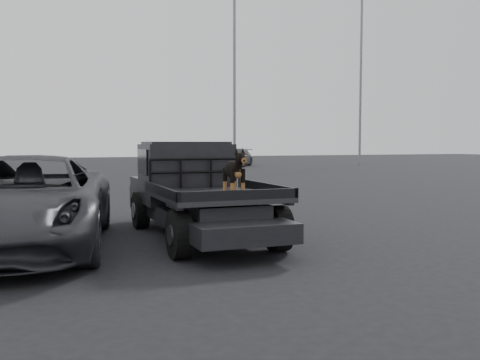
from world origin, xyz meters
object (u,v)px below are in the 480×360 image
object	(u,v)px
dog	(234,173)
floodlight_mid	(234,66)
flatbed_ute	(199,213)
distant_car_b	(237,157)
floodlight_far	(361,51)
parked_suv	(24,203)

from	to	relation	value
dog	floodlight_mid	size ratio (longest dim) A/B	0.06
floodlight_mid	flatbed_ute	bearing A→B (deg)	-111.92
distant_car_b	floodlight_far	distance (m)	12.30
flatbed_ute	floodlight_far	world-z (taller)	floodlight_far
floodlight_mid	dog	bearing A→B (deg)	-110.45
dog	distant_car_b	bearing A→B (deg)	69.20
flatbed_ute	floodlight_far	size ratio (longest dim) A/B	0.33
floodlight_far	flatbed_ute	bearing A→B (deg)	-128.83
floodlight_mid	floodlight_far	bearing A→B (deg)	9.00
floodlight_far	distant_car_b	bearing A→B (deg)	159.12
dog	floodlight_mid	distance (m)	27.21
dog	distant_car_b	size ratio (longest dim) A/B	0.16
flatbed_ute	floodlight_far	distance (m)	33.30
distant_car_b	floodlight_mid	xyz separation A→B (m)	(-2.09, -5.04, 6.10)
parked_suv	flatbed_ute	bearing A→B (deg)	9.82
distant_car_b	floodlight_far	bearing A→B (deg)	10.90
dog	flatbed_ute	bearing A→B (deg)	94.30
parked_suv	floodlight_mid	distance (m)	27.23
distant_car_b	parked_suv	bearing A→B (deg)	-85.28
dog	floodlight_far	bearing A→B (deg)	52.99
flatbed_ute	distant_car_b	size ratio (longest dim) A/B	1.18
dog	distant_car_b	world-z (taller)	dog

